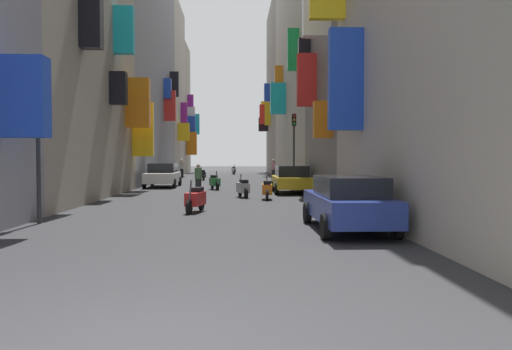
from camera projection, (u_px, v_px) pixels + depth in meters
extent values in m
plane|color=#2D2D30|center=(222.00, 184.00, 34.79)|extent=(140.00, 140.00, 0.00)
cube|color=blue|center=(21.00, 97.00, 12.21)|extent=(1.29, 0.60, 2.02)
cube|color=black|center=(118.00, 88.00, 23.41)|extent=(0.76, 0.55, 1.56)
cube|color=orange|center=(138.00, 103.00, 26.67)|extent=(1.30, 0.53, 2.67)
cube|color=black|center=(91.00, 11.00, 18.91)|extent=(0.82, 0.58, 2.90)
cube|color=#19B2BF|center=(124.00, 30.00, 24.15)|extent=(0.96, 0.49, 2.32)
cube|color=yellow|center=(143.00, 129.00, 28.42)|extent=(1.21, 0.39, 3.12)
cube|color=gray|center=(121.00, 68.00, 38.24)|extent=(6.00, 19.03, 17.79)
cube|color=black|center=(174.00, 84.00, 44.51)|extent=(0.77, 0.50, 2.24)
cube|color=blue|center=(168.00, 89.00, 40.75)|extent=(0.60, 0.51, 1.67)
cube|color=red|center=(170.00, 106.00, 40.93)|extent=(0.95, 0.40, 2.53)
cube|color=#B2A899|center=(152.00, 90.00, 52.58)|extent=(6.00, 9.72, 18.30)
cube|color=yellow|center=(184.00, 132.00, 50.49)|extent=(1.17, 0.37, 1.83)
cube|color=purple|center=(184.00, 116.00, 53.35)|extent=(0.66, 0.45, 2.93)
cube|color=#9E9384|center=(164.00, 110.00, 60.81)|extent=(6.00, 6.68, 15.70)
cube|color=blue|center=(191.00, 126.00, 59.63)|extent=(1.04, 0.54, 2.46)
cube|color=#19B2BF|center=(195.00, 124.00, 63.25)|extent=(1.26, 0.44, 2.63)
cube|color=purple|center=(191.00, 102.00, 60.47)|extent=(0.73, 0.48, 1.87)
cube|color=orange|center=(192.00, 143.00, 59.16)|extent=(1.24, 0.52, 2.76)
cube|color=white|center=(191.00, 113.00, 59.98)|extent=(0.95, 0.49, 1.45)
cube|color=blue|center=(346.00, 80.00, 15.43)|extent=(1.07, 0.36, 3.18)
cube|color=yellow|center=(327.00, 0.00, 17.94)|extent=(1.31, 0.35, 1.43)
cube|color=white|center=(317.00, 0.00, 20.68)|extent=(1.17, 0.58, 3.11)
cube|color=orange|center=(323.00, 120.00, 20.29)|extent=(0.79, 0.43, 1.52)
cube|color=red|center=(307.00, 80.00, 24.46)|extent=(0.94, 0.49, 2.61)
cube|color=black|center=(304.00, 57.00, 26.42)|extent=(0.64, 0.47, 1.99)
cube|color=#BCB29E|center=(324.00, 53.00, 38.94)|extent=(6.00, 21.50, 20.42)
cube|color=#19B2BF|center=(278.00, 99.00, 39.57)|extent=(1.23, 0.54, 2.50)
cube|color=green|center=(293.00, 50.00, 31.14)|extent=(0.73, 0.45, 2.65)
cube|color=orange|center=(279.00, 83.00, 41.96)|extent=(0.69, 0.55, 2.81)
cube|color=gray|center=(296.00, 90.00, 57.20)|extent=(6.00, 15.05, 19.68)
cube|color=black|center=(263.00, 125.00, 61.52)|extent=(1.19, 0.38, 1.71)
cube|color=red|center=(265.00, 114.00, 58.79)|extent=(1.19, 0.42, 2.32)
cube|color=blue|center=(269.00, 92.00, 51.58)|extent=(1.04, 0.62, 1.82)
cube|color=yellow|center=(264.00, 113.00, 63.91)|extent=(0.76, 0.51, 2.87)
cube|color=yellow|center=(268.00, 114.00, 57.07)|extent=(0.66, 0.46, 2.62)
cube|color=white|center=(163.00, 178.00, 31.41)|extent=(1.84, 4.35, 0.62)
cube|color=black|center=(163.00, 168.00, 31.61)|extent=(1.62, 2.44, 0.60)
cylinder|color=black|center=(174.00, 183.00, 30.03)|extent=(0.18, 0.60, 0.60)
cylinder|color=black|center=(144.00, 184.00, 29.96)|extent=(0.18, 0.60, 0.60)
cylinder|color=black|center=(180.00, 181.00, 32.90)|extent=(0.18, 0.60, 0.60)
cylinder|color=black|center=(152.00, 181.00, 32.82)|extent=(0.18, 0.60, 0.60)
cube|color=navy|center=(347.00, 207.00, 12.71)|extent=(1.67, 4.38, 0.62)
cube|color=black|center=(349.00, 186.00, 12.47)|extent=(1.47, 2.45, 0.49)
cylinder|color=black|center=(307.00, 213.00, 14.13)|extent=(0.18, 0.60, 0.60)
cylinder|color=black|center=(365.00, 213.00, 14.20)|extent=(0.18, 0.60, 0.60)
cylinder|color=black|center=(325.00, 227.00, 11.24)|extent=(0.18, 0.60, 0.60)
cylinder|color=black|center=(397.00, 227.00, 11.31)|extent=(0.18, 0.60, 0.60)
cube|color=gold|center=(291.00, 182.00, 26.16)|extent=(1.78, 4.12, 0.58)
cube|color=black|center=(292.00, 171.00, 25.94)|extent=(1.57, 2.31, 0.57)
cylinder|color=black|center=(273.00, 186.00, 27.50)|extent=(0.18, 0.60, 0.60)
cylinder|color=black|center=(304.00, 186.00, 27.57)|extent=(0.18, 0.60, 0.60)
cylinder|color=black|center=(277.00, 189.00, 24.78)|extent=(0.18, 0.60, 0.60)
cylinder|color=black|center=(312.00, 189.00, 24.85)|extent=(0.18, 0.60, 0.60)
cube|color=#ADADB2|center=(243.00, 188.00, 23.27)|extent=(0.65, 1.17, 0.45)
cube|color=black|center=(244.00, 181.00, 23.06)|extent=(0.43, 0.61, 0.16)
cylinder|color=#4C4C51|center=(241.00, 180.00, 23.79)|extent=(0.11, 0.28, 0.68)
cylinder|color=black|center=(240.00, 191.00, 23.94)|extent=(0.19, 0.49, 0.48)
cylinder|color=black|center=(246.00, 193.00, 22.61)|extent=(0.19, 0.49, 0.48)
cube|color=silver|center=(234.00, 170.00, 55.27)|extent=(0.56, 1.11, 0.45)
cube|color=black|center=(234.00, 167.00, 55.46)|extent=(0.38, 0.59, 0.16)
cylinder|color=#4C4C51|center=(234.00, 167.00, 54.73)|extent=(0.09, 0.28, 0.68)
cylinder|color=black|center=(234.00, 172.00, 54.62)|extent=(0.15, 0.49, 0.48)
cylinder|color=black|center=(233.00, 172.00, 55.94)|extent=(0.15, 0.49, 0.48)
cube|color=#287F3D|center=(215.00, 182.00, 28.83)|extent=(0.71, 1.16, 0.45)
cube|color=black|center=(214.00, 176.00, 29.02)|extent=(0.46, 0.63, 0.16)
cylinder|color=#4C4C51|center=(217.00, 177.00, 28.31)|extent=(0.13, 0.28, 0.68)
cylinder|color=black|center=(217.00, 186.00, 28.20)|extent=(0.22, 0.49, 0.48)
cylinder|color=black|center=(212.00, 185.00, 29.48)|extent=(0.22, 0.49, 0.48)
cube|color=black|center=(202.00, 175.00, 40.95)|extent=(0.69, 1.13, 0.45)
cube|color=black|center=(203.00, 171.00, 40.75)|extent=(0.45, 0.62, 0.16)
cylinder|color=#4C4C51|center=(201.00, 171.00, 41.45)|extent=(0.13, 0.28, 0.68)
cylinder|color=black|center=(201.00, 177.00, 41.59)|extent=(0.22, 0.49, 0.48)
cylinder|color=black|center=(204.00, 178.00, 40.33)|extent=(0.22, 0.49, 0.48)
cube|color=orange|center=(267.00, 189.00, 22.13)|extent=(0.49, 1.13, 0.45)
cube|color=black|center=(267.00, 183.00, 21.91)|extent=(0.34, 0.57, 0.16)
cylinder|color=#4C4C51|center=(267.00, 181.00, 22.67)|extent=(0.07, 0.28, 0.68)
cylinder|color=black|center=(267.00, 193.00, 22.83)|extent=(0.12, 0.48, 0.48)
cylinder|color=black|center=(267.00, 195.00, 21.44)|extent=(0.12, 0.48, 0.48)
cube|color=red|center=(195.00, 199.00, 16.95)|extent=(0.68, 1.19, 0.45)
cube|color=black|center=(197.00, 190.00, 17.15)|extent=(0.44, 0.62, 0.16)
cylinder|color=#4C4C51|center=(190.00, 191.00, 16.39)|extent=(0.12, 0.28, 0.68)
cylinder|color=black|center=(189.00, 207.00, 16.27)|extent=(0.20, 0.49, 0.48)
cylinder|color=black|center=(201.00, 203.00, 17.65)|extent=(0.20, 0.49, 0.48)
cylinder|color=black|center=(182.00, 173.00, 45.79)|extent=(0.45, 0.45, 0.83)
cylinder|color=#B2AD9E|center=(182.00, 165.00, 45.77)|extent=(0.53, 0.53, 0.66)
sphere|color=tan|center=(182.00, 161.00, 45.75)|extent=(0.23, 0.23, 0.23)
cylinder|color=#262626|center=(198.00, 186.00, 26.06)|extent=(0.44, 0.44, 0.75)
cylinder|color=#4C724C|center=(198.00, 173.00, 26.03)|extent=(0.52, 0.52, 0.60)
sphere|color=tan|center=(198.00, 166.00, 26.02)|extent=(0.20, 0.20, 0.20)
cylinder|color=#242424|center=(273.00, 175.00, 41.61)|extent=(0.45, 0.45, 0.86)
cylinder|color=pink|center=(273.00, 166.00, 41.58)|extent=(0.54, 0.54, 0.68)
sphere|color=tan|center=(273.00, 160.00, 41.57)|extent=(0.23, 0.23, 0.23)
cylinder|color=#2D2D2D|center=(38.00, 165.00, 13.98)|extent=(0.12, 0.12, 3.39)
cube|color=black|center=(37.00, 92.00, 13.91)|extent=(0.26, 0.26, 0.75)
sphere|color=red|center=(35.00, 82.00, 13.76)|extent=(0.14, 0.14, 0.14)
sphere|color=orange|center=(35.00, 91.00, 13.77)|extent=(0.14, 0.14, 0.14)
sphere|color=green|center=(35.00, 100.00, 13.78)|extent=(0.14, 0.14, 0.14)
cylinder|color=#2D2D2D|center=(294.00, 157.00, 30.63)|extent=(0.12, 0.12, 3.86)
cube|color=black|center=(294.00, 120.00, 30.55)|extent=(0.26, 0.26, 0.75)
sphere|color=red|center=(294.00, 116.00, 30.40)|extent=(0.14, 0.14, 0.14)
sphere|color=orange|center=(294.00, 120.00, 30.41)|extent=(0.14, 0.14, 0.14)
sphere|color=green|center=(294.00, 124.00, 30.42)|extent=(0.14, 0.14, 0.14)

